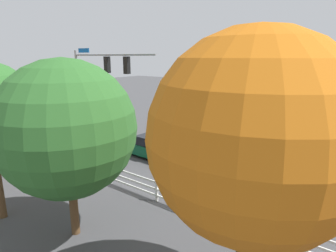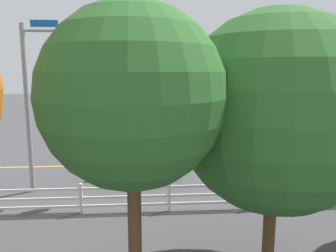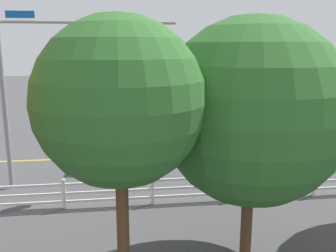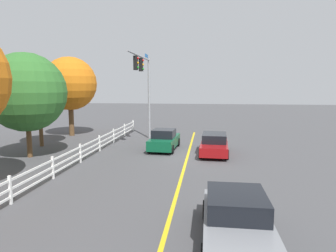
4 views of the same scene
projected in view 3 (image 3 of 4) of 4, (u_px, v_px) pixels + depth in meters
The scene contains 9 objects.
ground_plane at pixel (147, 156), 20.24m from camera, with size 120.00×120.00×0.00m, color #444447.
lane_center_stripe at pixel (218, 153), 20.74m from camera, with size 28.00×0.16×0.01m, color gold.
signal_assembly at pixel (52, 67), 14.93m from camera, with size 7.13×0.38×7.25m.
car_0 at pixel (122, 154), 18.14m from camera, with size 4.10×2.00×1.51m.
car_1 at pixel (136, 137), 21.73m from camera, with size 4.58×2.01×1.37m.
car_2 at pixel (319, 130), 23.59m from camera, with size 4.28×2.02×1.41m.
white_rail_fence at pixel (236, 185), 14.36m from camera, with size 26.10×0.10×1.15m.
tree_2 at pixel (252, 112), 9.74m from camera, with size 5.01×5.01×6.72m.
tree_4 at pixel (119, 102), 8.03m from camera, with size 3.79×3.79×6.61m.
Camera 3 is at (1.36, 19.42, 5.88)m, focal length 39.47 mm.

